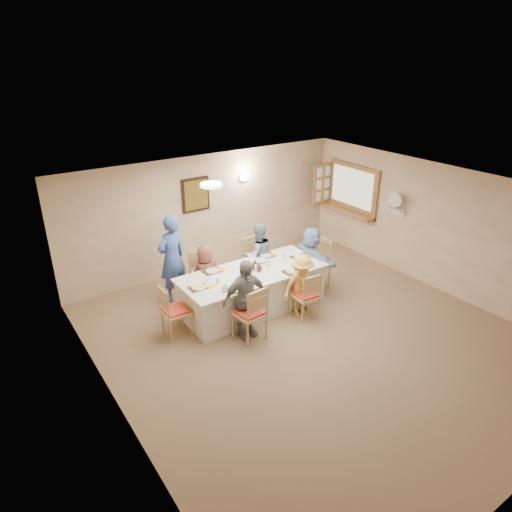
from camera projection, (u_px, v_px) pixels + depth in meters
ground at (313, 338)px, 7.71m from camera, size 7.00×7.00×0.00m
room_walls at (318, 256)px, 7.08m from camera, size 7.00×7.00×7.00m
wall_picture at (196, 195)px, 9.45m from camera, size 0.62×0.05×0.72m
wall_sconce at (245, 177)px, 9.97m from camera, size 0.26×0.09×0.18m
ceiling_light at (211, 185)px, 7.29m from camera, size 0.36×0.36×0.05m
serving_hatch at (353, 189)px, 10.54m from camera, size 0.06×1.50×1.15m
hatch_sill at (347, 212)px, 10.70m from camera, size 0.30×1.50×0.05m
shutter_door at (322, 184)px, 10.98m from camera, size 0.55×0.04×1.00m
fan_shelf at (397, 209)px, 9.53m from camera, size 0.22×0.36×0.03m
desk_fan at (396, 203)px, 9.45m from camera, size 0.30×0.30×0.28m
dining_table at (252, 290)px, 8.46m from camera, size 2.72×1.15×0.76m
chair_back_left at (203, 277)px, 8.71m from camera, size 0.53×0.53×0.95m
chair_back_right at (255, 262)px, 9.32m from camera, size 0.48×0.48×0.97m
chair_front_left at (249, 312)px, 7.50m from camera, size 0.52×0.52×1.01m
chair_front_right at (305, 295)px, 8.14m from camera, size 0.47×0.47×0.92m
chair_left_end at (176, 310)px, 7.62m from camera, size 0.45×0.45×0.94m
chair_right_end at (316, 263)px, 9.20m from camera, size 0.49×0.49×1.02m
diner_back_left at (206, 275)px, 8.57m from camera, size 0.68×0.53×1.17m
diner_back_right at (258, 255)px, 9.15m from camera, size 0.86×0.77×1.36m
diner_front_left at (245, 299)px, 7.51m from camera, size 0.87×0.47×1.40m
diner_front_right at (301, 286)px, 8.17m from camera, size 0.84×0.58×1.16m
diner_right_end at (311, 258)px, 9.08m from camera, size 1.29×0.64×1.31m
caregiver at (172, 258)px, 8.58m from camera, size 0.84×0.74×1.72m
placemat_fl at (237, 289)px, 7.68m from camera, size 0.33×0.24×0.01m
plate_fl at (237, 289)px, 7.67m from camera, size 0.25×0.25×0.02m
napkin_fl at (247, 287)px, 7.73m from camera, size 0.14×0.14×0.01m
placemat_fr at (293, 271)px, 8.29m from camera, size 0.36×0.27×0.01m
plate_fr at (293, 271)px, 8.29m from camera, size 0.24×0.24×0.02m
napkin_fr at (302, 270)px, 8.35m from camera, size 0.15×0.15×0.01m
placemat_bl at (212, 271)px, 8.31m from camera, size 0.36×0.27×0.01m
plate_bl at (212, 271)px, 8.30m from camera, size 0.24×0.24×0.02m
napkin_bl at (222, 269)px, 8.36m from camera, size 0.14×0.14×0.01m
placemat_br at (266, 256)px, 8.92m from camera, size 0.36×0.27×0.01m
plate_br at (266, 255)px, 8.92m from camera, size 0.23×0.23×0.01m
napkin_br at (275, 254)px, 8.98m from camera, size 0.13×0.13×0.01m
placemat_le at (199, 288)px, 7.73m from camera, size 0.33×0.25×0.01m
plate_le at (199, 287)px, 7.73m from camera, size 0.26×0.26×0.02m
napkin_le at (209, 286)px, 7.79m from camera, size 0.13×0.13×0.01m
placemat_re at (300, 257)px, 8.88m from camera, size 0.36×0.27×0.01m
plate_re at (300, 256)px, 8.87m from camera, size 0.25×0.25×0.02m
napkin_re at (309, 255)px, 8.93m from camera, size 0.14×0.14×0.01m
teacup_a at (225, 289)px, 7.61m from camera, size 0.16×0.16×0.09m
teacup_b at (255, 254)px, 8.90m from camera, size 0.13×0.13×0.09m
bowl_a at (248, 280)px, 7.95m from camera, size 0.34×0.34×0.05m
bowl_b at (261, 261)px, 8.64m from camera, size 0.25×0.25×0.06m
condiment_ketchup at (249, 266)px, 8.22m from camera, size 0.14×0.14×0.25m
condiment_brown at (255, 265)px, 8.34m from camera, size 0.15×0.15×0.19m
condiment_malt at (259, 267)px, 8.29m from camera, size 0.14×0.14×0.15m
drinking_glass at (244, 270)px, 8.24m from camera, size 0.07×0.07×0.11m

